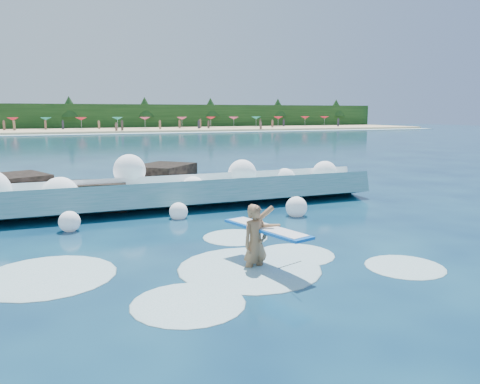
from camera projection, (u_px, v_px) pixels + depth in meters
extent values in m
plane|color=#07203F|center=(213.00, 261.00, 10.79)|extent=(200.00, 200.00, 0.00)
cube|color=tan|center=(68.00, 131.00, 81.89)|extent=(140.00, 20.00, 0.40)
cube|color=silver|center=(71.00, 134.00, 71.88)|extent=(140.00, 5.00, 0.08)
cube|color=black|center=(65.00, 117.00, 90.62)|extent=(140.00, 4.00, 5.00)
cube|color=teal|center=(161.00, 197.00, 16.65)|extent=(16.17, 2.46, 1.35)
cube|color=white|center=(156.00, 183.00, 17.32)|extent=(16.17, 1.14, 0.63)
cube|color=black|center=(4.00, 197.00, 16.12)|extent=(3.29, 2.92, 1.47)
cube|color=black|center=(97.00, 198.00, 16.53)|extent=(2.28, 1.91, 1.13)
cube|color=black|center=(164.00, 184.00, 18.61)|extent=(2.88, 2.89, 1.59)
imported|color=#986B47|center=(256.00, 244.00, 10.11)|extent=(0.70, 0.53, 1.74)
cube|color=blue|center=(266.00, 229.00, 10.21)|extent=(1.16, 2.43, 0.06)
cube|color=white|center=(266.00, 228.00, 10.21)|extent=(1.01, 2.22, 0.06)
cylinder|color=black|center=(289.00, 265.00, 9.10)|extent=(0.01, 0.91, 0.43)
sphere|color=white|center=(60.00, 195.00, 15.16)|extent=(1.19, 1.19, 1.19)
sphere|color=white|center=(129.00, 170.00, 16.85)|extent=(1.16, 1.16, 1.16)
sphere|color=white|center=(193.00, 188.00, 16.80)|extent=(0.86, 0.86, 0.86)
sphere|color=white|center=(242.00, 174.00, 18.23)|extent=(1.11, 1.11, 1.11)
sphere|color=white|center=(285.00, 179.00, 18.83)|extent=(0.86, 0.86, 0.86)
sphere|color=white|center=(325.00, 174.00, 19.02)|extent=(1.02, 1.02, 1.02)
sphere|color=white|center=(69.00, 222.00, 13.43)|extent=(0.62, 0.62, 0.62)
sphere|color=white|center=(178.00, 212.00, 15.10)|extent=(0.60, 0.60, 0.60)
sphere|color=white|center=(296.00, 207.00, 15.43)|extent=(0.71, 0.71, 0.71)
ellipsoid|color=silver|center=(249.00, 268.00, 10.26)|extent=(3.18, 3.18, 0.16)
ellipsoid|color=silver|center=(188.00, 304.00, 8.37)|extent=(2.09, 2.09, 0.10)
ellipsoid|color=silver|center=(295.00, 255.00, 11.26)|extent=(1.91, 1.91, 0.10)
ellipsoid|color=silver|center=(47.00, 276.00, 9.77)|extent=(2.87, 2.87, 0.14)
ellipsoid|color=silver|center=(235.00, 237.00, 12.81)|extent=(1.79, 1.79, 0.09)
ellipsoid|color=silver|center=(405.00, 267.00, 10.36)|extent=(1.76, 1.76, 0.09)
cone|color=red|center=(13.00, 119.00, 80.99)|extent=(2.00, 2.00, 0.50)
cone|color=#14827A|center=(46.00, 119.00, 84.14)|extent=(2.00, 2.00, 0.50)
cone|color=red|center=(81.00, 119.00, 83.40)|extent=(2.00, 2.00, 0.50)
cone|color=#14827A|center=(117.00, 119.00, 86.61)|extent=(2.00, 2.00, 0.50)
cone|color=#C33967|center=(145.00, 118.00, 88.02)|extent=(2.00, 2.00, 0.50)
cone|color=#C33967|center=(182.00, 118.00, 89.67)|extent=(2.00, 2.00, 0.50)
cone|color=red|center=(211.00, 118.00, 94.07)|extent=(2.00, 2.00, 0.50)
cone|color=#C33967|center=(234.00, 118.00, 93.26)|extent=(2.00, 2.00, 0.50)
cone|color=#14827A|center=(256.00, 118.00, 98.01)|extent=(2.00, 2.00, 0.50)
cone|color=red|center=(278.00, 118.00, 100.23)|extent=(2.00, 2.00, 0.50)
cone|color=red|center=(305.00, 118.00, 103.59)|extent=(2.00, 2.00, 0.50)
cone|color=red|center=(325.00, 117.00, 105.33)|extent=(2.00, 2.00, 0.50)
cube|color=#8C664C|center=(230.00, 124.00, 92.24)|extent=(0.35, 0.22, 1.51)
cube|color=#262633|center=(29.00, 126.00, 78.73)|extent=(0.35, 0.22, 1.56)
cube|color=#3F332D|center=(39.00, 126.00, 78.24)|extent=(0.35, 0.22, 1.39)
cube|color=#262633|center=(215.00, 123.00, 95.33)|extent=(0.35, 0.22, 1.58)
cube|color=brown|center=(102.00, 125.00, 79.89)|extent=(0.35, 0.22, 1.60)
cube|color=#8C664C|center=(269.00, 127.00, 86.33)|extent=(0.35, 0.22, 1.40)
cube|color=#262633|center=(101.00, 125.00, 85.51)|extent=(0.35, 0.22, 1.50)
cube|color=brown|center=(238.00, 124.00, 97.05)|extent=(0.35, 0.22, 1.36)
cube|color=#3F332D|center=(160.00, 125.00, 83.79)|extent=(0.35, 0.22, 1.57)
cube|color=#262633|center=(133.00, 125.00, 80.88)|extent=(0.35, 0.22, 1.53)
cube|color=#262633|center=(167.00, 125.00, 84.37)|extent=(0.35, 0.22, 1.36)
cube|color=brown|center=(282.00, 126.00, 86.64)|extent=(0.35, 0.22, 1.59)
cube|color=#8C664C|center=(45.00, 125.00, 81.91)|extent=(0.35, 0.22, 1.53)
cube|color=#262633|center=(316.00, 123.00, 100.28)|extent=(0.35, 0.22, 1.46)
cube|color=brown|center=(173.00, 126.00, 81.57)|extent=(0.35, 0.22, 1.40)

